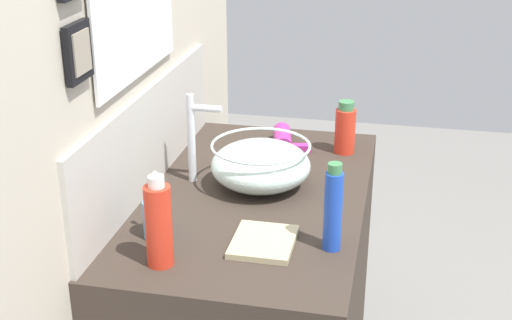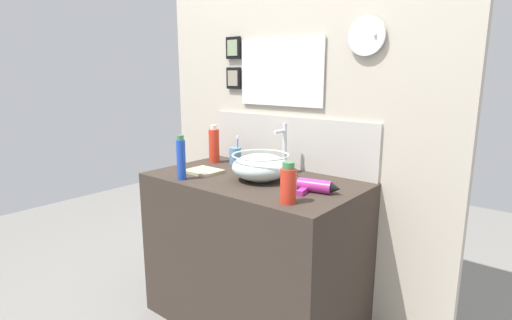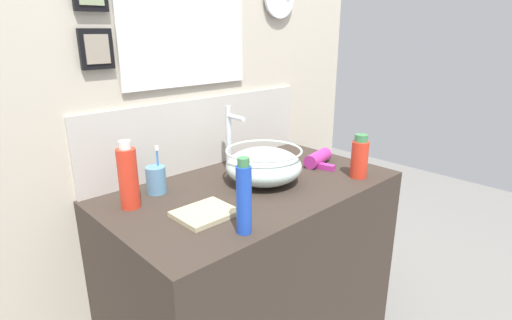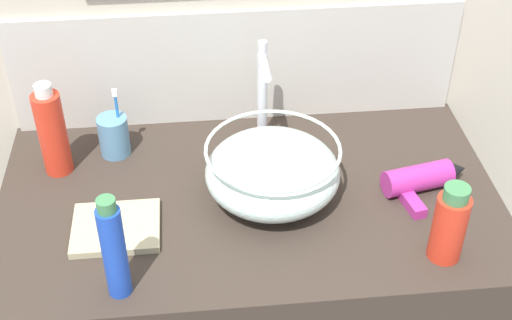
{
  "view_description": "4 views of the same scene",
  "coord_description": "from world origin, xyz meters",
  "px_view_note": "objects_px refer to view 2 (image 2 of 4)",
  "views": [
    {
      "loc": [
        -1.84,
        -0.4,
        1.73
      ],
      "look_at": [
        0.02,
        0.0,
        0.93
      ],
      "focal_mm": 50.0,
      "sensor_mm": 36.0,
      "label": 1
    },
    {
      "loc": [
        1.3,
        -1.56,
        1.36
      ],
      "look_at": [
        0.02,
        0.0,
        0.93
      ],
      "focal_mm": 28.0,
      "sensor_mm": 36.0,
      "label": 2
    },
    {
      "loc": [
        -0.97,
        -1.05,
        1.4
      ],
      "look_at": [
        0.02,
        0.0,
        0.93
      ],
      "focal_mm": 28.0,
      "sensor_mm": 36.0,
      "label": 3
    },
    {
      "loc": [
        -0.11,
        -1.21,
        1.87
      ],
      "look_at": [
        0.02,
        0.0,
        0.93
      ],
      "focal_mm": 50.0,
      "sensor_mm": 36.0,
      "label": 4
    }
  ],
  "objects_px": {
    "glass_bowl_sink": "(261,167)",
    "faucet": "(284,145)",
    "toothbrush_cup": "(235,156)",
    "soap_dispenser": "(288,184)",
    "shampoo_bottle": "(181,158)",
    "hair_drier": "(317,187)",
    "hand_towel": "(204,171)",
    "lotion_bottle": "(214,145)"
  },
  "relations": [
    {
      "from": "faucet",
      "to": "soap_dispenser",
      "type": "bearing_deg",
      "value": -52.24
    },
    {
      "from": "faucet",
      "to": "toothbrush_cup",
      "type": "xyz_separation_m",
      "value": [
        -0.36,
        -0.0,
        -0.1
      ]
    },
    {
      "from": "shampoo_bottle",
      "to": "glass_bowl_sink",
      "type": "bearing_deg",
      "value": 37.42
    },
    {
      "from": "soap_dispenser",
      "to": "hand_towel",
      "type": "height_order",
      "value": "soap_dispenser"
    },
    {
      "from": "glass_bowl_sink",
      "to": "faucet",
      "type": "relative_size",
      "value": 1.08
    },
    {
      "from": "faucet",
      "to": "hair_drier",
      "type": "height_order",
      "value": "faucet"
    },
    {
      "from": "toothbrush_cup",
      "to": "soap_dispenser",
      "type": "height_order",
      "value": "soap_dispenser"
    },
    {
      "from": "shampoo_bottle",
      "to": "toothbrush_cup",
      "type": "bearing_deg",
      "value": 94.03
    },
    {
      "from": "glass_bowl_sink",
      "to": "shampoo_bottle",
      "type": "height_order",
      "value": "shampoo_bottle"
    },
    {
      "from": "hair_drier",
      "to": "soap_dispenser",
      "type": "bearing_deg",
      "value": -94.48
    },
    {
      "from": "glass_bowl_sink",
      "to": "faucet",
      "type": "distance_m",
      "value": 0.22
    },
    {
      "from": "soap_dispenser",
      "to": "faucet",
      "type": "bearing_deg",
      "value": 127.76
    },
    {
      "from": "toothbrush_cup",
      "to": "shampoo_bottle",
      "type": "height_order",
      "value": "shampoo_bottle"
    },
    {
      "from": "shampoo_bottle",
      "to": "lotion_bottle",
      "type": "height_order",
      "value": "same"
    },
    {
      "from": "glass_bowl_sink",
      "to": "shampoo_bottle",
      "type": "bearing_deg",
      "value": -142.58
    },
    {
      "from": "glass_bowl_sink",
      "to": "hair_drier",
      "type": "relative_size",
      "value": 1.43
    },
    {
      "from": "soap_dispenser",
      "to": "glass_bowl_sink",
      "type": "bearing_deg",
      "value": 146.15
    },
    {
      "from": "glass_bowl_sink",
      "to": "toothbrush_cup",
      "type": "distance_m",
      "value": 0.41
    },
    {
      "from": "soap_dispenser",
      "to": "hand_towel",
      "type": "relative_size",
      "value": 0.97
    },
    {
      "from": "hair_drier",
      "to": "hand_towel",
      "type": "bearing_deg",
      "value": -174.28
    },
    {
      "from": "toothbrush_cup",
      "to": "lotion_bottle",
      "type": "distance_m",
      "value": 0.15
    },
    {
      "from": "glass_bowl_sink",
      "to": "hand_towel",
      "type": "xyz_separation_m",
      "value": [
        -0.34,
        -0.08,
        -0.06
      ]
    },
    {
      "from": "hand_towel",
      "to": "toothbrush_cup",
      "type": "bearing_deg",
      "value": 92.97
    },
    {
      "from": "glass_bowl_sink",
      "to": "hair_drier",
      "type": "distance_m",
      "value": 0.34
    },
    {
      "from": "soap_dispenser",
      "to": "shampoo_bottle",
      "type": "bearing_deg",
      "value": -177.31
    },
    {
      "from": "lotion_bottle",
      "to": "faucet",
      "type": "bearing_deg",
      "value": 6.48
    },
    {
      "from": "hair_drier",
      "to": "soap_dispenser",
      "type": "xyz_separation_m",
      "value": [
        -0.02,
        -0.21,
        0.05
      ]
    },
    {
      "from": "faucet",
      "to": "hair_drier",
      "type": "xyz_separation_m",
      "value": [
        0.34,
        -0.21,
        -0.13
      ]
    },
    {
      "from": "hair_drier",
      "to": "shampoo_bottle",
      "type": "xyz_separation_m",
      "value": [
        -0.67,
        -0.24,
        0.08
      ]
    },
    {
      "from": "hair_drier",
      "to": "shampoo_bottle",
      "type": "relative_size",
      "value": 0.89
    },
    {
      "from": "glass_bowl_sink",
      "to": "soap_dispenser",
      "type": "distance_m",
      "value": 0.39
    },
    {
      "from": "glass_bowl_sink",
      "to": "soap_dispenser",
      "type": "relative_size",
      "value": 1.66
    },
    {
      "from": "toothbrush_cup",
      "to": "hand_towel",
      "type": "distance_m",
      "value": 0.28
    },
    {
      "from": "glass_bowl_sink",
      "to": "lotion_bottle",
      "type": "height_order",
      "value": "lotion_bottle"
    },
    {
      "from": "faucet",
      "to": "lotion_bottle",
      "type": "relative_size",
      "value": 1.18
    },
    {
      "from": "shampoo_bottle",
      "to": "soap_dispenser",
      "type": "bearing_deg",
      "value": 2.69
    },
    {
      "from": "glass_bowl_sink",
      "to": "toothbrush_cup",
      "type": "xyz_separation_m",
      "value": [
        -0.36,
        0.2,
        -0.02
      ]
    },
    {
      "from": "hair_drier",
      "to": "shampoo_bottle",
      "type": "distance_m",
      "value": 0.71
    },
    {
      "from": "toothbrush_cup",
      "to": "lotion_bottle",
      "type": "height_order",
      "value": "lotion_bottle"
    },
    {
      "from": "faucet",
      "to": "toothbrush_cup",
      "type": "bearing_deg",
      "value": -179.58
    },
    {
      "from": "faucet",
      "to": "hair_drier",
      "type": "bearing_deg",
      "value": -31.7
    },
    {
      "from": "glass_bowl_sink",
      "to": "hand_towel",
      "type": "height_order",
      "value": "glass_bowl_sink"
    }
  ]
}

